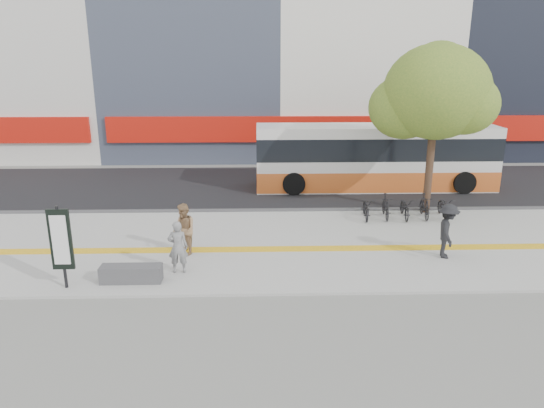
{
  "coord_description": "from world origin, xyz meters",
  "views": [
    {
      "loc": [
        0.79,
        -13.26,
        5.79
      ],
      "look_at": [
        1.21,
        2.0,
        1.24
      ],
      "focal_mm": 32.61,
      "sensor_mm": 36.0,
      "label": 1
    }
  ],
  "objects_px": {
    "street_tree": "(435,94)",
    "bus": "(375,159)",
    "bench": "(131,274)",
    "signboard": "(61,241)",
    "pedestrian_tan": "(184,230)",
    "seated_woman": "(178,247)",
    "pedestrian_dark": "(447,231)"
  },
  "relations": [
    {
      "from": "signboard",
      "to": "pedestrian_dark",
      "type": "relative_size",
      "value": 1.34
    },
    {
      "from": "pedestrian_dark",
      "to": "pedestrian_tan",
      "type": "bearing_deg",
      "value": 99.75
    },
    {
      "from": "pedestrian_tan",
      "to": "pedestrian_dark",
      "type": "height_order",
      "value": "pedestrian_dark"
    },
    {
      "from": "signboard",
      "to": "seated_woman",
      "type": "xyz_separation_m",
      "value": [
        2.77,
        0.88,
        -0.54
      ]
    },
    {
      "from": "bench",
      "to": "signboard",
      "type": "bearing_deg",
      "value": -169.19
    },
    {
      "from": "signboard",
      "to": "seated_woman",
      "type": "relative_size",
      "value": 1.48
    },
    {
      "from": "bus",
      "to": "seated_woman",
      "type": "distance_m",
      "value": 11.8
    },
    {
      "from": "bench",
      "to": "bus",
      "type": "xyz_separation_m",
      "value": [
        8.63,
        9.7,
        1.09
      ]
    },
    {
      "from": "seated_woman",
      "to": "pedestrian_dark",
      "type": "bearing_deg",
      "value": -177.13
    },
    {
      "from": "bench",
      "to": "pedestrian_dark",
      "type": "relative_size",
      "value": 0.98
    },
    {
      "from": "street_tree",
      "to": "pedestrian_dark",
      "type": "bearing_deg",
      "value": -100.68
    },
    {
      "from": "bench",
      "to": "street_tree",
      "type": "relative_size",
      "value": 0.25
    },
    {
      "from": "street_tree",
      "to": "bus",
      "type": "height_order",
      "value": "street_tree"
    },
    {
      "from": "bench",
      "to": "pedestrian_dark",
      "type": "height_order",
      "value": "pedestrian_dark"
    },
    {
      "from": "bus",
      "to": "seated_woman",
      "type": "height_order",
      "value": "bus"
    },
    {
      "from": "bus",
      "to": "bench",
      "type": "bearing_deg",
      "value": -131.66
    },
    {
      "from": "bench",
      "to": "pedestrian_tan",
      "type": "distance_m",
      "value": 2.27
    },
    {
      "from": "pedestrian_dark",
      "to": "bus",
      "type": "bearing_deg",
      "value": 14.96
    },
    {
      "from": "pedestrian_tan",
      "to": "street_tree",
      "type": "bearing_deg",
      "value": 84.03
    },
    {
      "from": "pedestrian_tan",
      "to": "bench",
      "type": "bearing_deg",
      "value": -63.12
    },
    {
      "from": "bus",
      "to": "seated_woman",
      "type": "bearing_deg",
      "value": -129.28
    },
    {
      "from": "seated_woman",
      "to": "pedestrian_tan",
      "type": "distance_m",
      "value": 1.3
    },
    {
      "from": "signboard",
      "to": "street_tree",
      "type": "bearing_deg",
      "value": 29.07
    },
    {
      "from": "street_tree",
      "to": "seated_woman",
      "type": "height_order",
      "value": "street_tree"
    },
    {
      "from": "signboard",
      "to": "seated_woman",
      "type": "distance_m",
      "value": 2.95
    },
    {
      "from": "seated_woman",
      "to": "pedestrian_tan",
      "type": "height_order",
      "value": "pedestrian_tan"
    },
    {
      "from": "street_tree",
      "to": "bus",
      "type": "distance_m",
      "value": 4.96
    },
    {
      "from": "signboard",
      "to": "pedestrian_tan",
      "type": "distance_m",
      "value": 3.55
    },
    {
      "from": "street_tree",
      "to": "seated_woman",
      "type": "relative_size",
      "value": 4.25
    },
    {
      "from": "bench",
      "to": "signboard",
      "type": "relative_size",
      "value": 0.73
    },
    {
      "from": "bench",
      "to": "bus",
      "type": "height_order",
      "value": "bus"
    },
    {
      "from": "bench",
      "to": "signboard",
      "type": "height_order",
      "value": "signboard"
    }
  ]
}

